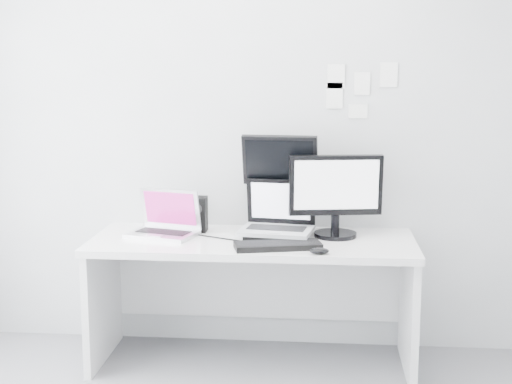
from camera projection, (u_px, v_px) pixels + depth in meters
back_wall at (258, 123)px, 4.36m from camera, size 3.60×0.00×3.60m
desk at (253, 302)px, 4.19m from camera, size 1.80×0.70×0.73m
macbook at (162, 213)px, 4.16m from camera, size 0.43×0.36×0.27m
speaker at (198, 214)px, 4.30m from camera, size 0.13×0.13×0.20m
dell_laptop at (276, 210)px, 4.11m from camera, size 0.43×0.36×0.33m
rear_monitor at (280, 182)px, 4.25m from camera, size 0.44×0.19×0.58m
samsung_monitor at (336, 195)px, 4.14m from camera, size 0.56×0.32×0.48m
keyboard at (278, 246)px, 3.92m from camera, size 0.48×0.26×0.03m
mouse at (319, 251)px, 3.80m from camera, size 0.11×0.07×0.03m
wall_note_0 at (336, 76)px, 4.27m from camera, size 0.10×0.00×0.14m
wall_note_1 at (362, 83)px, 4.26m from camera, size 0.09×0.00×0.13m
wall_note_2 at (389, 75)px, 4.24m from camera, size 0.10×0.00×0.14m
wall_note_3 at (358, 111)px, 4.29m from camera, size 0.11×0.00×0.08m
wall_note_4 at (334, 96)px, 4.29m from camera, size 0.09×0.00×0.15m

